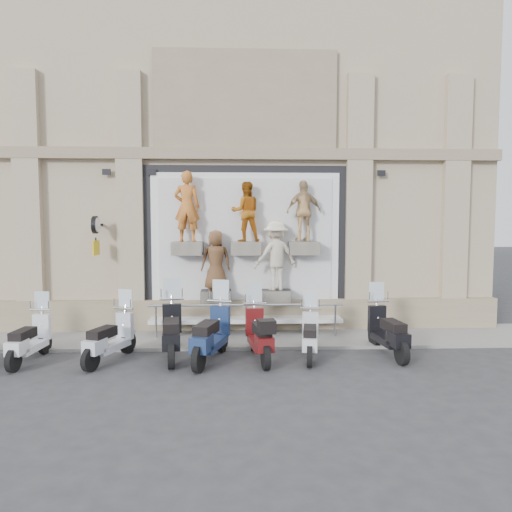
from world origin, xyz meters
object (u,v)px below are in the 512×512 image
object	(u,v)px
scooter_c	(110,328)
clock_sign_bracket	(96,231)
scooter_f	(259,324)
scooter_b	(29,329)
scooter_d	(172,320)
scooter_g	(310,326)
scooter_h	(388,321)
guard_rail	(246,322)
scooter_e	(211,323)

from	to	relation	value
scooter_c	clock_sign_bracket	bearing A→B (deg)	132.25
scooter_f	scooter_b	bearing A→B (deg)	172.02
clock_sign_bracket	scooter_d	world-z (taller)	clock_sign_bracket
scooter_g	scooter_h	world-z (taller)	scooter_h
scooter_c	scooter_d	bearing A→B (deg)	29.96
guard_rail	scooter_b	world-z (taller)	scooter_b
scooter_d	scooter_g	xyz separation A→B (m)	(3.07, -0.14, -0.14)
clock_sign_bracket	scooter_c	distance (m)	3.15
scooter_h	scooter_f	bearing A→B (deg)	177.66
clock_sign_bracket	scooter_g	size ratio (longest dim) A/B	0.58
clock_sign_bracket	scooter_g	bearing A→B (deg)	-21.73
guard_rail	scooter_h	xyz separation A→B (m)	(3.17, -1.50, 0.33)
scooter_d	scooter_h	bearing A→B (deg)	-7.20
scooter_g	scooter_h	size ratio (longest dim) A/B	0.90
scooter_b	scooter_h	size ratio (longest dim) A/B	0.91
guard_rail	scooter_e	size ratio (longest dim) A/B	2.41
clock_sign_bracket	scooter_h	size ratio (longest dim) A/B	0.52
scooter_d	scooter_e	xyz separation A→B (m)	(0.89, -0.28, -0.00)
scooter_f	guard_rail	bearing A→B (deg)	90.42
scooter_d	scooter_e	bearing A→B (deg)	-24.90
scooter_g	scooter_h	distance (m)	1.79
guard_rail	scooter_e	world-z (taller)	scooter_e
scooter_d	scooter_g	distance (m)	3.08
scooter_b	scooter_f	size ratio (longest dim) A/B	0.91
clock_sign_bracket	scooter_d	size ratio (longest dim) A/B	0.49
guard_rail	scooter_b	size ratio (longest dim) A/B	2.83
scooter_h	scooter_e	bearing A→B (deg)	177.98
scooter_d	scooter_f	xyz separation A→B (m)	(1.94, -0.19, -0.06)
clock_sign_bracket	scooter_b	bearing A→B (deg)	-110.19
scooter_c	scooter_h	world-z (taller)	scooter_h
clock_sign_bracket	scooter_d	bearing A→B (deg)	-41.66
guard_rail	scooter_c	distance (m)	3.46
scooter_c	scooter_g	bearing A→B (deg)	20.81
scooter_b	scooter_g	xyz separation A→B (m)	(6.08, 0.06, -0.01)
scooter_c	scooter_d	size ratio (longest dim) A/B	0.88
scooter_b	scooter_f	bearing A→B (deg)	3.68
scooter_b	scooter_c	bearing A→B (deg)	2.24
scooter_d	scooter_c	bearing A→B (deg)	-176.75
guard_rail	scooter_f	size ratio (longest dim) A/B	2.58
scooter_b	scooter_g	bearing A→B (deg)	4.20
scooter_f	scooter_h	xyz separation A→B (m)	(2.92, 0.20, 0.00)
scooter_f	scooter_c	bearing A→B (deg)	172.79
guard_rail	scooter_g	size ratio (longest dim) A/B	2.87
scooter_f	scooter_g	size ratio (longest dim) A/B	1.11
scooter_h	scooter_d	bearing A→B (deg)	173.87
guard_rail	scooter_g	xyz separation A→B (m)	(1.38, -1.64, 0.25)
scooter_c	scooter_e	distance (m)	2.18
scooter_d	scooter_g	bearing A→B (deg)	-9.78
guard_rail	scooter_e	bearing A→B (deg)	-113.96
scooter_b	scooter_f	xyz separation A→B (m)	(4.95, 0.01, 0.07)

